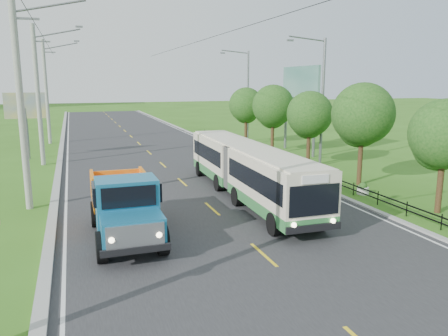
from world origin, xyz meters
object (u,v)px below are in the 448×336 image
tree_fifth (273,108)px  bus (247,167)px  planter_mid (293,164)px  tree_fourth (309,117)px  streetlight_far (246,93)px  tree_second (443,137)px  dump_truck (124,202)px  pole_near (21,102)px  billboard_right (300,90)px  pole_mid (39,95)px  planter_near (363,189)px  pole_far (47,91)px  tree_third (362,117)px  planter_far (250,148)px  billboard_left (25,110)px  tree_back (246,107)px  streetlight_mid (321,98)px

tree_fifth → bus: tree_fifth is taller
tree_fifth → planter_mid: tree_fifth is taller
tree_fourth → streetlight_far: streetlight_far is taller
tree_second → dump_truck: size_ratio=0.86×
pole_near → billboard_right: 23.32m
pole_mid → planter_near: pole_mid is taller
pole_far → bus: pole_far is taller
streetlight_far → planter_near: (-2.04, -22.00, -4.62)m
tree_third → planter_far: 14.40m
tree_third → tree_fifth: bearing=90.0°
planter_near → planter_mid: 8.00m
tree_fourth → planter_mid: 3.53m
pole_far → tree_fourth: size_ratio=1.85×
dump_truck → billboard_right: bearing=45.1°
billboard_right → bus: (-9.92, -12.56, -3.70)m
tree_fourth → bus: tree_fourth is taller
pole_mid → tree_third: pole_mid is taller
planter_mid → tree_second: bearing=-84.0°
billboard_left → planter_near: bearing=-44.8°
tree_back → bus: bearing=-111.8°
pole_near → billboard_left: pole_near is taller
tree_back → pole_mid: bearing=-164.2°
streetlight_far → tree_fifth: bearing=-95.7°
streetlight_mid → billboard_left: size_ratio=1.74×
tree_fourth → tree_back: 12.00m
streetlight_far → pole_mid: bearing=-159.7°
billboard_right → streetlight_mid: bearing=-105.4°
bus → pole_far: bearing=114.1°
pole_near → tree_second: bearing=-20.7°
tree_back → billboard_left: (-19.36, -2.14, 0.21)m
streetlight_mid → dump_truck: 18.74m
pole_far → tree_back: bearing=-20.7°
streetlight_mid → dump_truck: bearing=-144.7°
pole_far → billboard_left: bearing=-97.8°
pole_near → dump_truck: (3.87, -5.66, -3.64)m
tree_fifth → dump_truck: bearing=-130.3°
tree_fourth → billboard_right: bearing=67.4°
planter_far → pole_near: bearing=-142.4°
tree_third → planter_mid: size_ratio=8.96×
dump_truck → pole_mid: bearing=102.6°
pole_far → pole_near: bearing=-90.0°
bus → planter_mid: bearing=48.0°
tree_third → tree_fifth: 12.00m
pole_far → tree_back: 19.43m
pole_mid → streetlight_mid: size_ratio=1.10×
tree_fifth → tree_back: bearing=90.0°
billboard_right → billboard_left: bearing=169.6°
pole_mid → bus: bearing=-51.9°
pole_far → tree_third: 30.78m
tree_fifth → streetlight_mid: 6.28m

